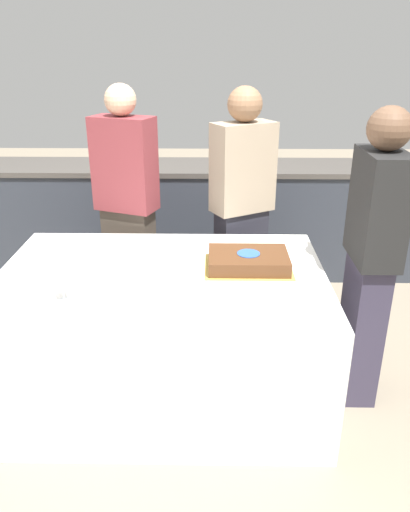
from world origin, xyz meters
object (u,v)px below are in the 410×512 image
at_px(cake, 248,261).
at_px(plate_stack, 42,272).
at_px(person_cutting_cake, 242,207).
at_px(person_seated_right, 371,259).
at_px(person_standing_back, 127,207).
at_px(wine_glass, 61,278).

distance_m(cake, plate_stack, 1.07).
height_order(person_cutting_cake, person_seated_right, person_cutting_cake).
bearing_deg(person_standing_back, cake, 157.20).
height_order(person_seated_right, person_standing_back, person_standing_back).
distance_m(plate_stack, person_cutting_cake, 1.38).
height_order(cake, person_standing_back, person_standing_back).
xyz_separation_m(cake, person_seated_right, (0.62, -0.08, 0.05)).
distance_m(person_seated_right, person_standing_back, 1.60).
height_order(person_cutting_cake, person_standing_back, person_standing_back).
bearing_deg(person_seated_right, cake, -97.74).
height_order(wine_glass, person_standing_back, person_standing_back).
bearing_deg(plate_stack, person_cutting_cake, 40.06).
bearing_deg(plate_stack, cake, 9.14).
xyz_separation_m(cake, plate_stack, (-1.05, -0.17, 0.01)).
bearing_deg(person_seated_right, person_cutting_cake, -142.24).
relative_size(cake, person_cutting_cake, 0.29).
xyz_separation_m(cake, wine_glass, (-0.88, -0.40, 0.08)).
relative_size(cake, person_standing_back, 0.29).
height_order(cake, person_seated_right, person_seated_right).
bearing_deg(cake, person_standing_back, 136.67).
distance_m(cake, wine_glass, 0.97).
bearing_deg(person_standing_back, person_cutting_cake, -159.46).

